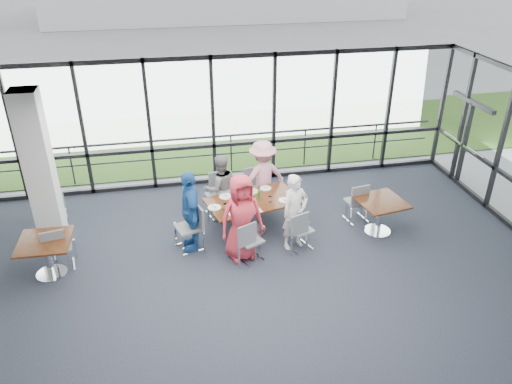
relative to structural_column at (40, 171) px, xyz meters
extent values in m
cube|color=#1F232E|center=(3.60, -3.00, -1.61)|extent=(12.00, 10.00, 0.02)
cube|color=silver|center=(3.60, -3.00, 1.60)|extent=(12.00, 10.00, 0.04)
cube|color=white|center=(3.60, 2.00, 0.00)|extent=(12.00, 0.10, 3.20)
cube|color=black|center=(9.60, 0.75, -0.55)|extent=(0.12, 1.60, 2.10)
cube|color=silver|center=(0.00, 0.00, 0.00)|extent=(0.50, 0.50, 3.20)
cube|color=gray|center=(3.60, 7.00, -1.62)|extent=(80.00, 70.00, 0.02)
cube|color=#2E5116|center=(3.60, 5.00, -1.59)|extent=(80.00, 5.00, 0.01)
cylinder|color=#2D2D33|center=(3.60, 2.60, -1.10)|extent=(12.00, 0.06, 0.06)
cube|color=#361B0F|center=(4.10, -0.46, -0.87)|extent=(2.07, 1.44, 0.04)
cylinder|color=silver|center=(4.10, -0.46, -1.25)|extent=(0.12, 0.12, 0.71)
cylinder|color=silver|center=(4.10, -0.46, -1.59)|extent=(0.56, 0.56, 0.03)
cube|color=#361B0F|center=(0.11, -1.20, -0.87)|extent=(0.94, 0.94, 0.04)
cylinder|color=silver|center=(0.11, -1.20, -1.25)|extent=(0.12, 0.12, 0.71)
cube|color=#361B0F|center=(6.70, -1.00, -0.87)|extent=(1.07, 1.07, 0.04)
cylinder|color=silver|center=(6.70, -1.00, -1.25)|extent=(0.12, 0.12, 0.71)
imported|color=#C32E3C|center=(3.71, -1.32, -0.72)|extent=(0.96, 0.73, 1.76)
imported|color=silver|center=(4.80, -1.17, -0.81)|extent=(0.69, 0.59, 1.59)
imported|color=slate|center=(3.50, 0.18, -0.83)|extent=(0.82, 0.60, 1.54)
imported|color=pink|center=(4.48, 0.39, -0.76)|extent=(1.19, 0.80, 1.69)
imported|color=#1E5397|center=(2.79, -0.80, -0.75)|extent=(0.62, 1.03, 1.69)
cylinder|color=white|center=(3.64, -0.91, -0.84)|extent=(0.28, 0.28, 0.01)
cylinder|color=white|center=(4.73, -0.60, -0.84)|extent=(0.24, 0.24, 0.01)
cylinder|color=white|center=(3.57, -0.20, -0.84)|extent=(0.29, 0.29, 0.01)
cylinder|color=white|center=(4.46, 0.00, -0.84)|extent=(0.24, 0.24, 0.01)
cylinder|color=white|center=(3.28, -0.62, -0.84)|extent=(0.27, 0.27, 0.01)
cylinder|color=white|center=(3.97, -0.79, -0.79)|extent=(0.06, 0.06, 0.13)
cylinder|color=white|center=(4.43, -0.60, -0.79)|extent=(0.06, 0.06, 0.13)
cylinder|color=white|center=(4.11, -0.20, -0.78)|extent=(0.07, 0.07, 0.14)
cylinder|color=white|center=(3.47, -0.76, -0.78)|extent=(0.07, 0.07, 0.15)
cube|color=beige|center=(4.02, -0.90, -0.85)|extent=(0.38, 0.31, 0.00)
cube|color=beige|center=(4.91, -0.60, -0.85)|extent=(0.30, 0.21, 0.00)
cube|color=beige|center=(4.17, -0.10, -0.85)|extent=(0.35, 0.33, 0.00)
cube|color=black|center=(4.11, -0.43, -0.83)|extent=(0.10, 0.07, 0.04)
cylinder|color=#A10D1F|center=(4.07, -0.37, -0.76)|extent=(0.06, 0.06, 0.18)
cylinder|color=#1A751E|center=(4.23, -0.42, -0.75)|extent=(0.05, 0.05, 0.20)
camera|label=1|loc=(2.41, -9.31, 4.18)|focal=35.00mm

